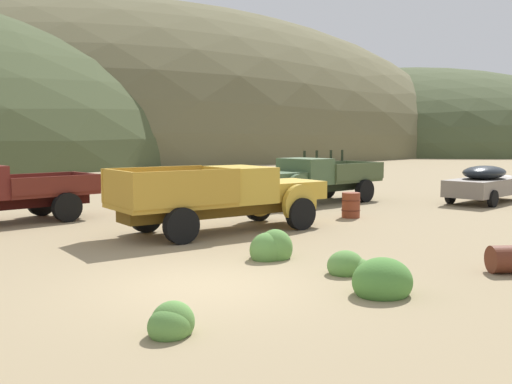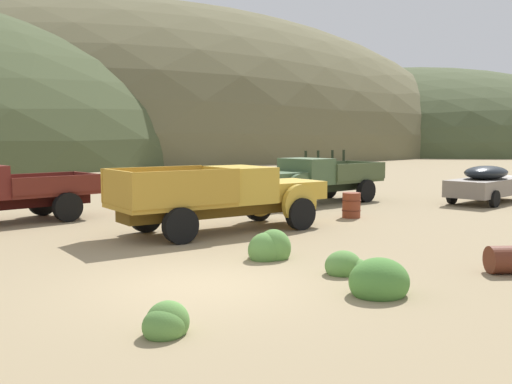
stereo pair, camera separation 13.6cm
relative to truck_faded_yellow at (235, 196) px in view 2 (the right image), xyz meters
name	(u,v)px [view 2 (the right image)]	position (x,y,z in m)	size (l,w,h in m)	color
ground_plane	(198,286)	(-3.68, -5.37, -1.02)	(300.00, 300.00, 0.00)	#998460
hill_far_left	(151,154)	(22.69, 69.74, -1.02)	(109.30, 74.72, 43.61)	brown
hill_far_right	(397,151)	(68.83, 64.53, -1.02)	(70.10, 79.54, 29.33)	#424C2D
truck_faded_yellow	(235,196)	(0.00, 0.00, 0.00)	(6.70, 2.85, 1.91)	brown
truck_weathered_green	(308,180)	(5.64, 4.20, -0.02)	(6.70, 3.28, 2.16)	#232B1B
car_primer_gray	(490,183)	(12.66, 0.87, -0.21)	(5.27, 2.91, 1.57)	slate
oil_drum_tipped	(509,260)	(2.24, -7.69, -0.74)	(1.03, 0.90, 0.57)	#5B2819
oil_drum_spare	(351,205)	(4.65, 0.24, -0.59)	(0.66, 0.66, 0.86)	brown
bush_between_trucks	(381,282)	(-1.13, -7.57, -0.79)	(1.12, 1.01, 0.86)	#4C8438
bush_near_barrel	(166,324)	(-5.19, -7.59, -0.86)	(0.71, 0.64, 0.62)	#5B8E42
bush_front_left	(347,267)	(-0.69, -6.06, -0.87)	(0.86, 0.78, 0.62)	#5B8E42
bush_back_edge	(269,249)	(-1.27, -3.98, -0.80)	(1.04, 0.93, 0.87)	#5B8E42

